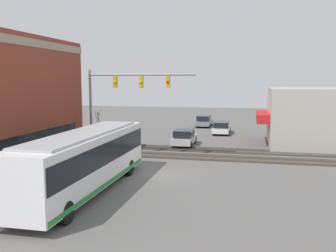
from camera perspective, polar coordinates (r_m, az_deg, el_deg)
The scene contains 11 objects.
ground_plane at distance 24.48m, azimuth -1.67°, elevation -7.33°, with size 120.00×120.00×0.00m, color #605E5B.
shop_building at distance 37.32m, azimuth 21.47°, elevation 1.29°, with size 8.65×9.55×5.32m.
city_bus at distance 20.70m, azimuth -12.51°, elevation -4.96°, with size 12.41×2.59×3.31m.
traffic_signal_gantry at distance 28.98m, azimuth -7.06°, elevation 5.15°, with size 0.42×8.40×6.87m.
crossing_signal at distance 29.42m, azimuth -10.57°, elevation -0.47°, with size 1.41×1.18×3.81m.
rail_track_near at distance 30.17m, azimuth 1.16°, elevation -4.53°, with size 2.60×60.00×0.15m.
rail_track_far at distance 33.26m, azimuth 2.26°, elevation -3.45°, with size 2.60×60.00×0.15m.
parked_car_silver at distance 34.98m, azimuth 2.49°, elevation -1.85°, with size 4.30×1.82×1.48m.
parked_car_white at distance 42.96m, azimuth 8.17°, elevation -0.30°, with size 4.62×1.82×1.38m.
parked_car_grey at distance 49.42m, azimuth 5.51°, elevation 0.72°, with size 4.68×1.82×1.45m.
pedestrian_at_crossing at distance 28.39m, azimuth -9.48°, elevation -3.62°, with size 0.34×0.34×1.71m.
Camera 1 is at (-22.97, -5.89, 6.06)m, focal length 40.00 mm.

